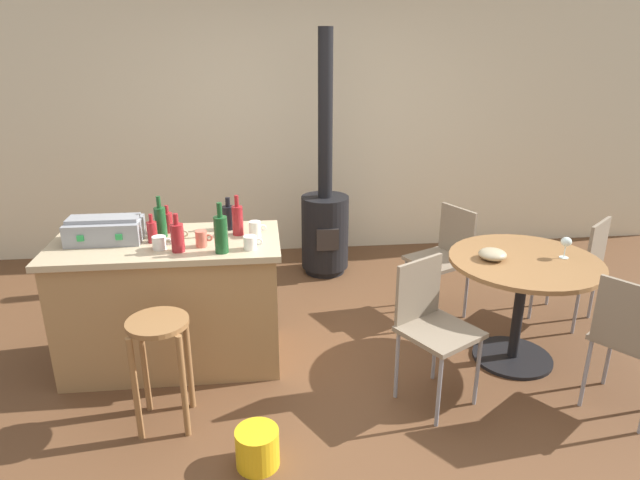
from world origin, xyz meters
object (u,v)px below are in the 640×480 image
at_px(serving_bowl, 492,254).
at_px(cup_4, 251,243).
at_px(bottle_2, 177,237).
at_px(wine_glass, 566,243).
at_px(folding_chair_near, 577,262).
at_px(cup_0, 178,235).
at_px(folding_chair_left, 431,321).
at_px(toolbox, 105,230).
at_px(cup_3, 255,229).
at_px(wooden_stool, 160,348).
at_px(bottle_4, 229,217).
at_px(kitchen_island, 172,302).
at_px(dining_table, 522,284).
at_px(bottle_0, 238,220).
at_px(wood_stove, 325,218).
at_px(bottle_3, 221,233).
at_px(bottle_6, 152,231).
at_px(bottle_5, 161,221).
at_px(bottle_1, 168,222).
at_px(cup_2, 160,243).
at_px(folding_chair_far, 445,253).
at_px(cup_1, 202,239).
at_px(plastic_bucket, 257,448).
at_px(folding_chair_right, 632,335).

bearing_deg(serving_bowl, cup_4, 179.55).
height_order(bottle_2, wine_glass, bottle_2).
bearing_deg(folding_chair_near, wine_glass, -130.64).
bearing_deg(cup_0, serving_bowl, -5.91).
distance_m(folding_chair_left, toolbox, 2.13).
distance_m(toolbox, cup_3, 0.96).
xyz_separation_m(wooden_stool, cup_3, (0.54, 0.70, 0.44)).
bearing_deg(bottle_4, kitchen_island, -153.65).
relative_size(dining_table, folding_chair_left, 1.12).
distance_m(toolbox, bottle_2, 0.54).
height_order(dining_table, serving_bowl, serving_bowl).
bearing_deg(bottle_2, bottle_0, 37.26).
xyz_separation_m(folding_chair_near, wood_stove, (-1.80, 1.19, 0.04)).
bearing_deg(bottle_0, bottle_4, 118.11).
bearing_deg(bottle_3, bottle_6, 153.16).
relative_size(wooden_stool, bottle_2, 2.77).
height_order(bottle_0, bottle_6, bottle_0).
bearing_deg(dining_table, serving_bowl, 174.01).
relative_size(cup_3, cup_4, 0.95).
xyz_separation_m(dining_table, bottle_4, (-1.93, 0.44, 0.39)).
height_order(bottle_5, serving_bowl, bottle_5).
height_order(toolbox, cup_0, toolbox).
distance_m(folding_chair_left, bottle_0, 1.40).
height_order(dining_table, folding_chair_near, folding_chair_near).
bearing_deg(folding_chair_left, wine_glass, 19.04).
relative_size(folding_chair_near, cup_4, 7.20).
distance_m(bottle_0, wine_glass, 2.16).
height_order(toolbox, bottle_1, bottle_1).
bearing_deg(cup_2, cup_3, 16.28).
bearing_deg(bottle_1, toolbox, -160.31).
distance_m(folding_chair_far, cup_1, 1.95).
distance_m(wooden_stool, cup_3, 0.99).
bearing_deg(folding_chair_left, bottle_0, 150.17).
relative_size(bottle_1, cup_0, 1.73).
distance_m(folding_chair_left, bottle_1, 1.83).
bearing_deg(cup_1, bottle_0, 42.32).
bearing_deg(plastic_bucket, bottle_3, 102.30).
relative_size(toolbox, bottle_1, 2.48).
xyz_separation_m(wood_stove, bottle_4, (-0.81, -1.23, 0.43)).
relative_size(kitchen_island, bottle_3, 4.66).
height_order(wooden_stool, bottle_2, bottle_2).
height_order(folding_chair_left, bottle_4, bottle_4).
xyz_separation_m(bottle_2, cup_1, (0.14, 0.07, -0.04)).
xyz_separation_m(folding_chair_far, cup_3, (-1.47, -0.47, 0.42)).
xyz_separation_m(bottle_3, cup_4, (0.17, 0.03, -0.08)).
distance_m(bottle_5, serving_bowl, 2.18).
height_order(folding_chair_left, wood_stove, wood_stove).
distance_m(wooden_stool, bottle_1, 0.96).
xyz_separation_m(bottle_2, wine_glass, (2.48, -0.05, -0.12)).
relative_size(folding_chair_right, bottle_0, 3.25).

